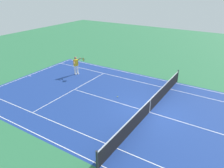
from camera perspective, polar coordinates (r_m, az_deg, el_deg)
The scene contains 6 objects.
ground_plane at distance 14.71m, azimuth 9.61°, elevation -7.18°, with size 60.00×60.00×0.00m, color #2D7247.
court_slab at distance 14.71m, azimuth 9.61°, elevation -7.18°, with size 24.20×11.40×0.00m, color navy.
court_line_markings at distance 14.71m, azimuth 9.61°, elevation -7.17°, with size 23.85×11.05×0.01m.
tennis_net at distance 14.46m, azimuth 9.74°, elevation -5.52°, with size 0.10×11.70×1.08m.
tennis_player_near at distance 20.49m, azimuth -9.22°, elevation 4.97°, with size 1.17×0.74×1.70m.
tennis_ball at distance 16.34m, azimuth 1.41°, elevation -3.29°, with size 0.07×0.07×0.07m, color #CCE01E.
Camera 1 is at (-4.54, 11.75, 7.59)m, focal length 35.49 mm.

